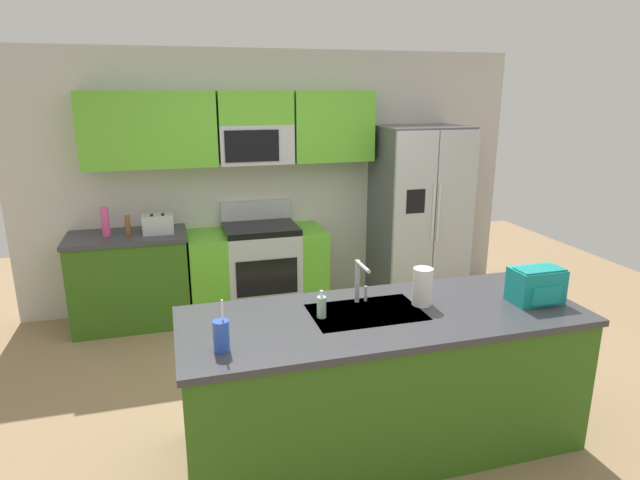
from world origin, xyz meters
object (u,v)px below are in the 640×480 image
at_px(toaster, 158,224).
at_px(bottle_pink, 105,222).
at_px(soap_dispenser, 322,307).
at_px(range_oven, 258,269).
at_px(pepper_mill, 128,225).
at_px(backpack, 537,285).
at_px(paper_towel_roll, 422,287).
at_px(drink_cup_blue, 221,336).
at_px(refrigerator, 419,214).
at_px(sink_faucet, 359,278).

xyz_separation_m(toaster, bottle_pink, (-0.46, 0.05, 0.04)).
distance_m(bottle_pink, soap_dispenser, 2.72).
xyz_separation_m(range_oven, pepper_mill, (-1.21, -0.00, 0.55)).
distance_m(soap_dispenser, backpack, 1.39).
relative_size(pepper_mill, paper_towel_roll, 0.76).
xyz_separation_m(toaster, drink_cup_blue, (0.32, -2.54, -0.00)).
bearing_deg(backpack, bottle_pink, 138.44).
bearing_deg(backpack, paper_towel_roll, 167.43).
bearing_deg(paper_towel_roll, range_oven, 106.04).
xyz_separation_m(refrigerator, drink_cup_blue, (-2.36, -2.52, 0.06)).
distance_m(drink_cup_blue, soap_dispenser, 0.67).
relative_size(range_oven, soap_dispenser, 8.00).
bearing_deg(bottle_pink, drink_cup_blue, -73.12).
height_order(pepper_mill, paper_towel_roll, paper_towel_roll).
xyz_separation_m(sink_faucet, drink_cup_blue, (-0.91, -0.41, -0.08)).
xyz_separation_m(drink_cup_blue, backpack, (2.00, 0.12, 0.03)).
height_order(drink_cup_blue, backpack, drink_cup_blue).
distance_m(pepper_mill, sink_faucet, 2.65).
bearing_deg(bottle_pink, range_oven, 0.18).
bearing_deg(paper_towel_roll, bottle_pink, 131.84).
relative_size(sink_faucet, soap_dispenser, 1.66).
bearing_deg(drink_cup_blue, refrigerator, 46.98).
height_order(sink_faucet, paper_towel_roll, sink_faucet).
distance_m(pepper_mill, backpack, 3.58).
distance_m(pepper_mill, soap_dispenser, 2.62).
distance_m(sink_faucet, paper_towel_roll, 0.40).
height_order(soap_dispenser, backpack, backpack).
bearing_deg(toaster, paper_towel_roll, -54.64).
bearing_deg(pepper_mill, range_oven, 0.12).
bearing_deg(backpack, sink_faucet, 165.36).
distance_m(bottle_pink, paper_towel_roll, 3.10).
bearing_deg(bottle_pink, backpack, -41.56).
distance_m(range_oven, refrigerator, 1.81).
distance_m(drink_cup_blue, paper_towel_roll, 1.31).
height_order(toaster, sink_faucet, sink_faucet).
height_order(range_oven, drink_cup_blue, drink_cup_blue).
xyz_separation_m(paper_towel_roll, backpack, (0.72, -0.16, -0.00)).
relative_size(bottle_pink, sink_faucet, 0.96).
xyz_separation_m(bottle_pink, soap_dispenser, (1.40, -2.33, -0.07)).
xyz_separation_m(pepper_mill, bottle_pink, (-0.19, -0.00, 0.04)).
distance_m(toaster, backpack, 3.36).
relative_size(toaster, paper_towel_roll, 1.17).
height_order(refrigerator, sink_faucet, refrigerator).
bearing_deg(sink_faucet, backpack, -14.64).
xyz_separation_m(toaster, sink_faucet, (1.23, -2.14, 0.08)).
xyz_separation_m(range_oven, soap_dispenser, (0.00, -2.33, 0.53)).
height_order(bottle_pink, drink_cup_blue, drink_cup_blue).
distance_m(pepper_mill, drink_cup_blue, 2.66).
height_order(range_oven, soap_dispenser, range_oven).
height_order(pepper_mill, bottle_pink, bottle_pink).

